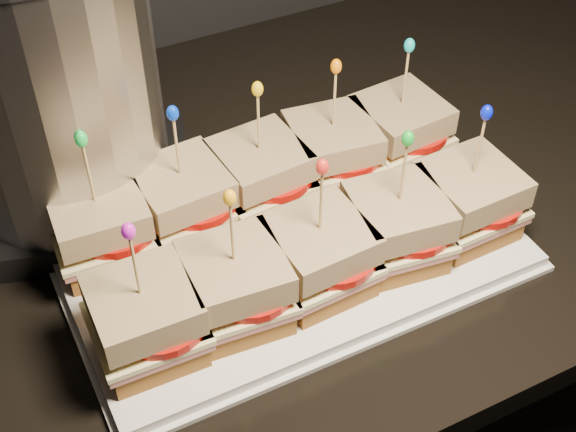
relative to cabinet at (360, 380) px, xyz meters
name	(u,v)px	position (x,y,z in m)	size (l,w,h in m)	color
cabinet	(360,380)	(0.00, 0.00, 0.00)	(2.56, 0.68, 0.91)	black
granite_slab	(384,160)	(0.00, 0.00, 0.47)	(2.60, 0.72, 0.03)	black
platter	(288,247)	(-0.19, -0.10, 0.50)	(0.47, 0.29, 0.02)	white
platter_rim	(288,251)	(-0.19, -0.10, 0.49)	(0.48, 0.30, 0.01)	white
sandwich_0_bread_bot	(105,247)	(-0.37, -0.04, 0.52)	(0.09, 0.09, 0.02)	#5B3716
sandwich_0_ham	(103,236)	(-0.37, -0.04, 0.54)	(0.10, 0.09, 0.01)	#B45C5D
sandwich_0_cheese	(102,231)	(-0.37, -0.04, 0.54)	(0.10, 0.10, 0.01)	#FEF5A8
sandwich_0_tomato	(114,226)	(-0.35, -0.04, 0.55)	(0.09, 0.09, 0.01)	#B71009
sandwich_0_bread_top	(97,211)	(-0.37, -0.04, 0.57)	(0.09, 0.09, 0.03)	#5C3815
sandwich_0_pick	(90,177)	(-0.37, -0.04, 0.62)	(0.00, 0.00, 0.09)	tan
sandwich_0_frill	(81,139)	(-0.37, -0.04, 0.66)	(0.01, 0.01, 0.02)	green
sandwich_1_bread_bot	(186,220)	(-0.28, -0.04, 0.52)	(0.09, 0.09, 0.02)	#5B3716
sandwich_1_ham	(184,209)	(-0.28, -0.04, 0.54)	(0.10, 0.09, 0.01)	#B45C5D
sandwich_1_cheese	(184,204)	(-0.28, -0.04, 0.54)	(0.10, 0.10, 0.01)	#FEF5A8
sandwich_1_tomato	(196,199)	(-0.26, -0.04, 0.55)	(0.09, 0.09, 0.01)	#B71009
sandwich_1_bread_top	(181,184)	(-0.28, -0.04, 0.57)	(0.09, 0.09, 0.03)	#5C3815
sandwich_1_pick	(177,150)	(-0.28, -0.04, 0.62)	(0.00, 0.00, 0.09)	tan
sandwich_1_frill	(173,113)	(-0.28, -0.04, 0.66)	(0.01, 0.01, 0.02)	#0534DD
sandwich_2_bread_bot	(261,195)	(-0.19, -0.04, 0.52)	(0.09, 0.09, 0.02)	#5B3716
sandwich_2_ham	(260,184)	(-0.19, -0.04, 0.54)	(0.10, 0.09, 0.01)	#B45C5D
sandwich_2_cheese	(260,179)	(-0.19, -0.04, 0.54)	(0.10, 0.10, 0.01)	#FEF5A8
sandwich_2_tomato	(272,174)	(-0.18, -0.04, 0.55)	(0.09, 0.09, 0.01)	#B71009
sandwich_2_bread_top	(260,160)	(-0.19, -0.04, 0.57)	(0.09, 0.09, 0.03)	#5C3815
sandwich_2_pick	(259,125)	(-0.19, -0.04, 0.62)	(0.00, 0.00, 0.09)	tan
sandwich_2_frill	(257,89)	(-0.19, -0.04, 0.66)	(0.01, 0.01, 0.02)	yellow
sandwich_3_bread_bot	(331,171)	(-0.10, -0.04, 0.52)	(0.09, 0.09, 0.02)	#5B3716
sandwich_3_ham	(332,160)	(-0.10, -0.04, 0.54)	(0.10, 0.09, 0.01)	#B45C5D
sandwich_3_cheese	(332,156)	(-0.10, -0.04, 0.54)	(0.10, 0.10, 0.01)	#FEF5A8
sandwich_3_tomato	(344,150)	(-0.09, -0.04, 0.55)	(0.09, 0.09, 0.01)	#B71009
sandwich_3_bread_top	(333,136)	(-0.10, -0.04, 0.57)	(0.09, 0.09, 0.03)	#5C3815
sandwich_3_pick	(334,102)	(-0.10, -0.04, 0.62)	(0.00, 0.00, 0.09)	tan
sandwich_3_frill	(336,66)	(-0.10, -0.04, 0.66)	(0.01, 0.01, 0.02)	orange
sandwich_4_bread_bot	(397,149)	(-0.01, -0.04, 0.52)	(0.09, 0.09, 0.02)	#5B3716
sandwich_4_ham	(398,138)	(-0.01, -0.04, 0.54)	(0.10, 0.09, 0.01)	#B45C5D
sandwich_4_cheese	(399,134)	(-0.01, -0.04, 0.54)	(0.10, 0.10, 0.01)	#FEF5A8
sandwich_4_tomato	(411,128)	(0.00, -0.04, 0.55)	(0.09, 0.09, 0.01)	#B71009
sandwich_4_bread_top	(401,115)	(-0.01, -0.04, 0.57)	(0.09, 0.09, 0.03)	#5C3815
sandwich_4_pick	(405,81)	(-0.01, -0.04, 0.62)	(0.00, 0.00, 0.09)	tan
sandwich_4_frill	(409,45)	(-0.01, -0.04, 0.66)	(0.01, 0.01, 0.02)	#0DB8BC
sandwich_5_bread_bot	(149,339)	(-0.37, -0.17, 0.52)	(0.09, 0.09, 0.02)	#5B3716
sandwich_5_ham	(147,328)	(-0.37, -0.17, 0.54)	(0.10, 0.09, 0.01)	#B45C5D
sandwich_5_cheese	(146,323)	(-0.37, -0.17, 0.54)	(0.10, 0.10, 0.01)	#FEF5A8
sandwich_5_tomato	(160,318)	(-0.35, -0.18, 0.55)	(0.09, 0.09, 0.01)	#B71009
sandwich_5_bread_top	(142,304)	(-0.37, -0.17, 0.57)	(0.09, 0.09, 0.03)	#5C3815
sandwich_5_pick	(136,269)	(-0.37, -0.17, 0.62)	(0.00, 0.00, 0.09)	tan
sandwich_5_frill	(128,231)	(-0.37, -0.17, 0.66)	(0.01, 0.01, 0.02)	#D21AC6
sandwich_6_bread_bot	(237,306)	(-0.28, -0.17, 0.52)	(0.09, 0.09, 0.02)	#5B3716
sandwich_6_ham	(236,295)	(-0.28, -0.17, 0.54)	(0.10, 0.09, 0.01)	#B45C5D
sandwich_6_cheese	(236,290)	(-0.28, -0.17, 0.54)	(0.10, 0.10, 0.01)	#FEF5A8
sandwich_6_tomato	(250,285)	(-0.26, -0.18, 0.55)	(0.09, 0.09, 0.01)	#B71009
sandwich_6_bread_top	(235,270)	(-0.28, -0.17, 0.57)	(0.09, 0.09, 0.03)	#5C3815
sandwich_6_pick	(232,235)	(-0.28, -0.17, 0.62)	(0.00, 0.00, 0.09)	tan
sandwich_6_frill	(230,198)	(-0.28, -0.17, 0.66)	(0.01, 0.01, 0.02)	#F4A212
sandwich_7_bread_bot	(318,275)	(-0.19, -0.17, 0.52)	(0.09, 0.09, 0.02)	#5B3716
sandwich_7_ham	(319,264)	(-0.19, -0.17, 0.54)	(0.10, 0.09, 0.01)	#B45C5D
sandwich_7_cheese	(319,259)	(-0.19, -0.17, 0.54)	(0.10, 0.10, 0.01)	#FEF5A8
sandwich_7_tomato	(333,254)	(-0.18, -0.18, 0.55)	(0.09, 0.09, 0.01)	#B71009
sandwich_7_bread_top	(320,239)	(-0.19, -0.17, 0.57)	(0.09, 0.09, 0.03)	#5C3815
sandwich_7_pick	(321,205)	(-0.19, -0.17, 0.62)	(0.00, 0.00, 0.09)	tan
sandwich_7_frill	(322,167)	(-0.19, -0.17, 0.66)	(0.01, 0.01, 0.02)	red
sandwich_8_bread_bot	(394,246)	(-0.10, -0.17, 0.52)	(0.09, 0.09, 0.02)	#5B3716
sandwich_8_ham	(395,235)	(-0.10, -0.17, 0.54)	(0.10, 0.09, 0.01)	#B45C5D
sandwich_8_cheese	(396,230)	(-0.10, -0.17, 0.54)	(0.10, 0.10, 0.01)	#FEF5A8
sandwich_8_tomato	(410,225)	(-0.09, -0.18, 0.55)	(0.09, 0.09, 0.01)	#B71009
sandwich_8_bread_top	(398,211)	(-0.10, -0.17, 0.57)	(0.09, 0.09, 0.03)	#5C3815
sandwich_8_pick	(403,176)	(-0.10, -0.17, 0.62)	(0.00, 0.00, 0.09)	tan
sandwich_8_frill	(408,139)	(-0.10, -0.17, 0.66)	(0.01, 0.01, 0.02)	green
sandwich_9_bread_bot	(464,219)	(-0.01, -0.17, 0.52)	(0.09, 0.09, 0.02)	#5B3716
sandwich_9_ham	(467,208)	(-0.01, -0.17, 0.54)	(0.10, 0.09, 0.01)	#B45C5D
sandwich_9_cheese	(468,203)	(-0.01, -0.17, 0.54)	(0.10, 0.10, 0.01)	#FEF5A8
sandwich_9_tomato	(481,198)	(0.00, -0.18, 0.55)	(0.09, 0.09, 0.01)	#B71009
sandwich_9_bread_top	(472,184)	(-0.01, -0.17, 0.57)	(0.09, 0.09, 0.03)	#5C3815
sandwich_9_pick	(479,149)	(-0.01, -0.17, 0.62)	(0.00, 0.00, 0.09)	tan
sandwich_9_frill	(487,113)	(-0.01, -0.17, 0.66)	(0.01, 0.01, 0.02)	#0413DA
appliance_base	(77,194)	(-0.37, 0.07, 0.51)	(0.26, 0.22, 0.03)	#262628
appliance_body	(49,76)	(-0.37, 0.07, 0.66)	(0.22, 0.22, 0.28)	silver
appliance	(50,81)	(-0.37, 0.07, 0.66)	(0.26, 0.22, 0.34)	silver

